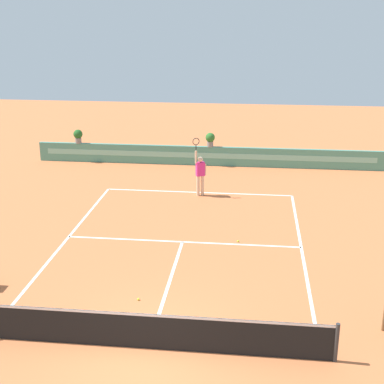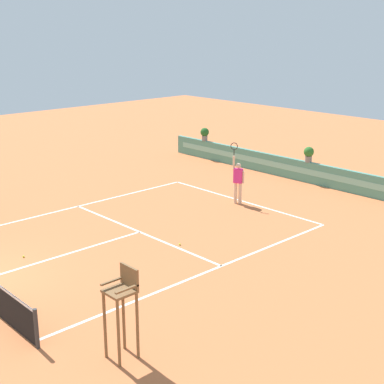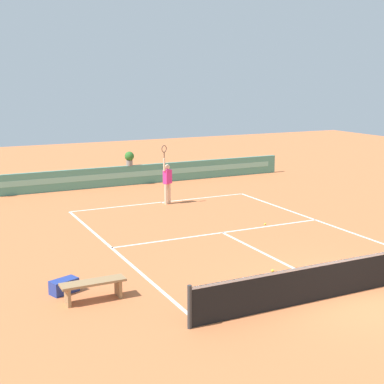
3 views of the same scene
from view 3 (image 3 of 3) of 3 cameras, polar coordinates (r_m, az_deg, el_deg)
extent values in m
plane|color=#C66B3D|center=(19.44, 3.73, -4.48)|extent=(60.00, 60.00, 0.00)
cube|color=white|center=(24.55, -3.12, -1.05)|extent=(8.22, 0.10, 0.01)
cube|color=white|center=(19.77, 3.16, -4.18)|extent=(8.22, 0.10, 0.01)
cube|color=white|center=(17.17, 8.41, -6.76)|extent=(0.10, 6.40, 0.01)
cube|color=white|center=(17.78, -7.82, -6.10)|extent=(0.10, 11.89, 0.01)
cube|color=white|center=(21.67, 13.29, -3.07)|extent=(0.10, 11.89, 0.01)
cube|color=white|center=(24.46, -3.02, -1.09)|extent=(0.10, 0.20, 0.01)
cylinder|color=#333333|center=(12.31, -0.25, -11.74)|extent=(0.10, 0.10, 1.00)
cube|color=black|center=(14.66, 15.63, -8.39)|extent=(8.82, 0.02, 0.95)
cube|color=white|center=(14.51, 15.72, -6.73)|extent=(8.82, 0.03, 0.06)
cube|color=#4C8E7A|center=(28.58, -6.67, 1.71)|extent=(18.00, 0.20, 1.00)
cube|color=#7ABCA8|center=(28.47, -6.60, 1.77)|extent=(17.10, 0.01, 0.28)
cube|color=#99754C|center=(13.92, -12.67, -10.42)|extent=(0.08, 0.40, 0.45)
cube|color=#99754C|center=(14.23, -7.59, -9.72)|extent=(0.08, 0.40, 0.45)
cube|color=#99754C|center=(13.97, -10.13, -9.11)|extent=(1.60, 0.44, 0.06)
cube|color=navy|center=(14.71, -13.01, -9.40)|extent=(0.78, 0.59, 0.36)
cylinder|color=beige|center=(24.24, -2.37, -0.13)|extent=(0.14, 0.14, 0.90)
cylinder|color=beige|center=(24.09, -2.68, -0.21)|extent=(0.14, 0.14, 0.90)
cube|color=#E52D84|center=(24.02, -2.54, 1.58)|extent=(0.42, 0.35, 0.60)
sphere|color=beige|center=(23.95, -2.55, 2.60)|extent=(0.22, 0.22, 0.22)
cylinder|color=beige|center=(23.78, -2.87, 2.82)|extent=(0.09, 0.09, 0.55)
cylinder|color=black|center=(23.72, -2.88, 3.83)|extent=(0.04, 0.04, 0.24)
torus|color=#262626|center=(23.69, -2.89, 4.45)|extent=(0.29, 0.16, 0.31)
cylinder|color=beige|center=(24.19, -2.20, 1.54)|extent=(0.09, 0.09, 0.50)
sphere|color=#CCE033|center=(20.92, 7.52, -3.29)|extent=(0.07, 0.07, 0.07)
sphere|color=#CCE033|center=(16.04, 8.29, -7.98)|extent=(0.07, 0.07, 0.07)
cylinder|color=gray|center=(28.52, -6.44, 2.99)|extent=(0.32, 0.32, 0.28)
sphere|color=#2D6B28|center=(28.47, -6.46, 3.68)|extent=(0.48, 0.48, 0.48)
camera|label=1|loc=(11.98, 71.27, 15.57)|focal=51.40mm
camera|label=2|loc=(25.02, 53.44, 11.01)|focal=52.22mm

